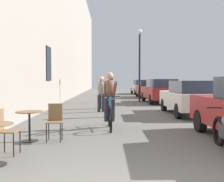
{
  "coord_description": "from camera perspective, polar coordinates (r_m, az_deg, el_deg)",
  "views": [
    {
      "loc": [
        -0.19,
        -2.97,
        1.46
      ],
      "look_at": [
        0.03,
        13.55,
        0.83
      ],
      "focal_mm": 45.02,
      "sensor_mm": 36.0,
      "label": 1
    }
  ],
  "objects": [
    {
      "name": "parked_car_fourth",
      "position": [
        23.88,
        7.22,
        0.49
      ],
      "size": [
        1.81,
        4.15,
        1.46
      ],
      "color": "maroon",
      "rests_on": "ground_plane"
    },
    {
      "name": "cafe_table_mid",
      "position": [
        7.01,
        -16.43,
        -5.59
      ],
      "size": [
        0.64,
        0.64,
        0.72
      ],
      "color": "black",
      "rests_on": "ground_plane"
    },
    {
      "name": "street_lamp",
      "position": [
        19.15,
        5.62,
        7.12
      ],
      "size": [
        0.32,
        0.32,
        4.9
      ],
      "color": "black",
      "rests_on": "ground_plane"
    },
    {
      "name": "parked_car_fifth",
      "position": [
        29.9,
        5.95,
        0.88
      ],
      "size": [
        1.93,
        4.3,
        1.51
      ],
      "color": "#B7B7BC",
      "rests_on": "ground_plane"
    },
    {
      "name": "building_facade_left",
      "position": [
        17.9,
        -11.78,
        17.37
      ],
      "size": [
        0.54,
        68.0,
        12.33
      ],
      "color": "gray",
      "rests_on": "ground_plane"
    },
    {
      "name": "parked_car_second",
      "position": [
        12.29,
        15.37,
        -1.2
      ],
      "size": [
        1.74,
        4.07,
        1.44
      ],
      "color": "beige",
      "rests_on": "ground_plane"
    },
    {
      "name": "cafe_chair_near_toward_street",
      "position": [
        5.93,
        -20.93,
        -7.09
      ],
      "size": [
        0.41,
        0.41,
        0.89
      ],
      "color": "black",
      "rests_on": "ground_plane"
    },
    {
      "name": "cyclist_on_bicycle",
      "position": [
        8.52,
        -0.47,
        -2.18
      ],
      "size": [
        0.52,
        1.76,
        1.74
      ],
      "color": "black",
      "rests_on": "ground_plane"
    },
    {
      "name": "pedestrian_near",
      "position": [
        11.1,
        -0.23,
        -0.5
      ],
      "size": [
        0.38,
        0.3,
        1.67
      ],
      "color": "#26262D",
      "rests_on": "ground_plane"
    },
    {
      "name": "cafe_chair_mid_toward_street",
      "position": [
        6.95,
        -11.53,
        -5.64
      ],
      "size": [
        0.4,
        0.4,
        0.89
      ],
      "color": "black",
      "rests_on": "ground_plane"
    },
    {
      "name": "pedestrian_mid",
      "position": [
        12.9,
        -2.23,
        -0.24
      ],
      "size": [
        0.36,
        0.28,
        1.62
      ],
      "color": "#26262D",
      "rests_on": "ground_plane"
    },
    {
      "name": "parked_car_third",
      "position": [
        18.35,
        9.71,
        0.08
      ],
      "size": [
        1.95,
        4.37,
        1.53
      ],
      "color": "maroon",
      "rests_on": "ground_plane"
    },
    {
      "name": "pedestrian_far",
      "position": [
        14.41,
        -2.07,
        0.13
      ],
      "size": [
        0.37,
        0.28,
        1.67
      ],
      "color": "#26262D",
      "rests_on": "ground_plane"
    }
  ]
}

